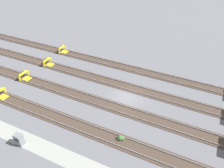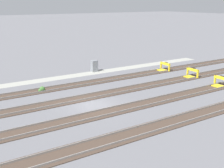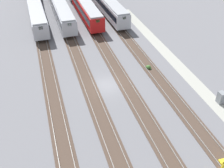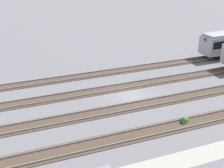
{
  "view_description": "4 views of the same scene",
  "coord_description": "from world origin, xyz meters",
  "px_view_note": "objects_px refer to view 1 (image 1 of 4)",
  "views": [
    {
      "loc": [
        8.49,
        -22.64,
        20.51
      ],
      "look_at": [
        -2.25,
        0.0,
        1.8
      ],
      "focal_mm": 35.0,
      "sensor_mm": 36.0,
      "label": 1
    },
    {
      "loc": [
        14.54,
        24.77,
        9.81
      ],
      "look_at": [
        -2.25,
        0.0,
        1.8
      ],
      "focal_mm": 50.0,
      "sensor_mm": 36.0,
      "label": 2
    },
    {
      "loc": [
        -28.35,
        8.04,
        21.72
      ],
      "look_at": [
        -2.25,
        0.0,
        1.8
      ],
      "focal_mm": 42.0,
      "sensor_mm": 36.0,
      "label": 3
    },
    {
      "loc": [
        -13.6,
        -28.57,
        15.15
      ],
      "look_at": [
        -2.25,
        0.0,
        1.8
      ],
      "focal_mm": 50.0,
      "sensor_mm": 36.0,
      "label": 4
    }
  ],
  "objects_px": {
    "bumper_stop_nearest_track": "(1,94)",
    "bumper_stop_far_inner_track": "(63,50)",
    "bumper_stop_middle_track": "(48,62)",
    "bumper_stop_near_inner_track": "(25,76)",
    "weed_clump": "(121,138)",
    "electrical_cabinet": "(19,139)"
  },
  "relations": [
    {
      "from": "bumper_stop_near_inner_track",
      "to": "weed_clump",
      "type": "relative_size",
      "value": 2.18
    },
    {
      "from": "bumper_stop_middle_track",
      "to": "electrical_cabinet",
      "type": "xyz_separation_m",
      "value": [
        8.12,
        -15.24,
        0.29
      ]
    },
    {
      "from": "bumper_stop_near_inner_track",
      "to": "bumper_stop_middle_track",
      "type": "distance_m",
      "value": 5.08
    },
    {
      "from": "bumper_stop_nearest_track",
      "to": "bumper_stop_middle_track",
      "type": "bearing_deg",
      "value": 87.26
    },
    {
      "from": "bumper_stop_nearest_track",
      "to": "weed_clump",
      "type": "height_order",
      "value": "bumper_stop_nearest_track"
    },
    {
      "from": "bumper_stop_near_inner_track",
      "to": "bumper_stop_middle_track",
      "type": "bearing_deg",
      "value": 82.47
    },
    {
      "from": "bumper_stop_nearest_track",
      "to": "bumper_stop_far_inner_track",
      "type": "relative_size",
      "value": 1.0
    },
    {
      "from": "bumper_stop_nearest_track",
      "to": "bumper_stop_middle_track",
      "type": "relative_size",
      "value": 1.0
    },
    {
      "from": "electrical_cabinet",
      "to": "weed_clump",
      "type": "bearing_deg",
      "value": 28.55
    },
    {
      "from": "bumper_stop_nearest_track",
      "to": "bumper_stop_far_inner_track",
      "type": "height_order",
      "value": "same"
    },
    {
      "from": "bumper_stop_near_inner_track",
      "to": "electrical_cabinet",
      "type": "height_order",
      "value": "electrical_cabinet"
    },
    {
      "from": "bumper_stop_nearest_track",
      "to": "bumper_stop_near_inner_track",
      "type": "xyz_separation_m",
      "value": [
        -0.18,
        5.03,
        0.0
      ]
    },
    {
      "from": "bumper_stop_nearest_track",
      "to": "bumper_stop_middle_track",
      "type": "xyz_separation_m",
      "value": [
        0.48,
        10.06,
        0.0
      ]
    },
    {
      "from": "bumper_stop_nearest_track",
      "to": "bumper_stop_far_inner_track",
      "type": "distance_m",
      "value": 15.09
    },
    {
      "from": "bumper_stop_middle_track",
      "to": "bumper_stop_far_inner_track",
      "type": "bearing_deg",
      "value": 95.22
    },
    {
      "from": "weed_clump",
      "to": "bumper_stop_middle_track",
      "type": "bearing_deg",
      "value": 151.86
    },
    {
      "from": "bumper_stop_near_inner_track",
      "to": "bumper_stop_far_inner_track",
      "type": "height_order",
      "value": "same"
    },
    {
      "from": "bumper_stop_far_inner_track",
      "to": "electrical_cabinet",
      "type": "relative_size",
      "value": 1.25
    },
    {
      "from": "bumper_stop_far_inner_track",
      "to": "weed_clump",
      "type": "relative_size",
      "value": 2.18
    },
    {
      "from": "bumper_stop_middle_track",
      "to": "electrical_cabinet",
      "type": "height_order",
      "value": "electrical_cabinet"
    },
    {
      "from": "bumper_stop_near_inner_track",
      "to": "weed_clump",
      "type": "distance_m",
      "value": 19.47
    },
    {
      "from": "electrical_cabinet",
      "to": "weed_clump",
      "type": "height_order",
      "value": "electrical_cabinet"
    }
  ]
}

